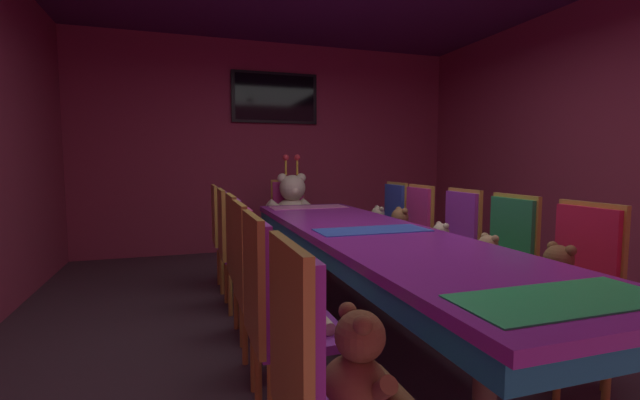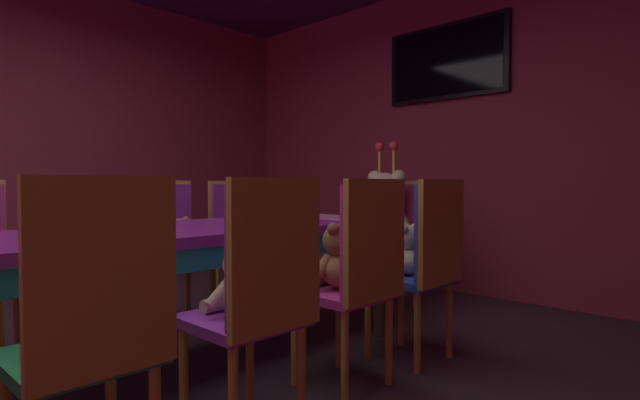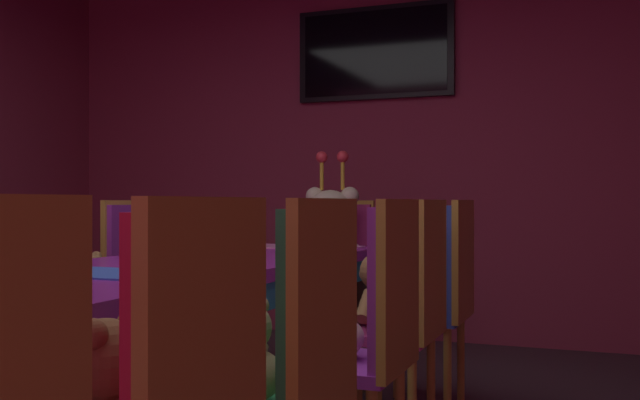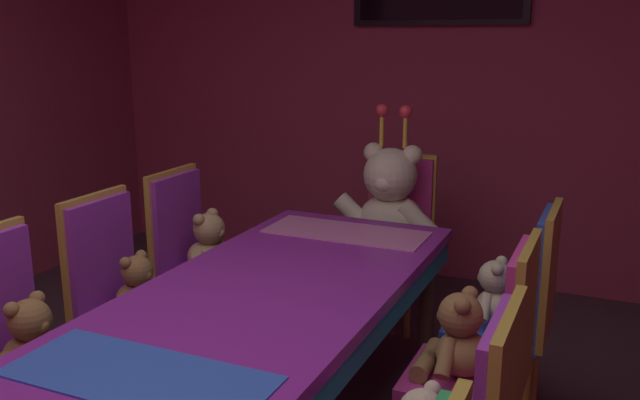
{
  "view_description": "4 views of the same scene",
  "coord_description": "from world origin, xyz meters",
  "px_view_note": "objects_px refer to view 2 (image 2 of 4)",
  "views": [
    {
      "loc": [
        -1.22,
        -2.63,
        1.21
      ],
      "look_at": [
        0.09,
        1.42,
        0.82
      ],
      "focal_mm": 24.14,
      "sensor_mm": 36.0,
      "label": 1
    },
    {
      "loc": [
        2.26,
        -0.85,
        0.96
      ],
      "look_at": [
        -0.2,
        1.69,
        0.85
      ],
      "focal_mm": 27.62,
      "sensor_mm": 36.0,
      "label": 2
    },
    {
      "loc": [
        1.56,
        -2.0,
        0.98
      ],
      "look_at": [
        0.25,
        1.38,
        0.99
      ],
      "focal_mm": 41.64,
      "sensor_mm": 36.0,
      "label": 3
    },
    {
      "loc": [
        1.15,
        -1.35,
        1.66
      ],
      "look_at": [
        -0.1,
        1.44,
        0.91
      ],
      "focal_mm": 38.12,
      "sensor_mm": 36.0,
      "label": 4
    }
  ],
  "objects_px": {
    "chair_left_3": "(80,245)",
    "teddy_right_5": "(406,253)",
    "banquet_table": "(89,252)",
    "chair_right_2": "(95,313)",
    "chair_right_4": "(362,263)",
    "teddy_left_3": "(89,248)",
    "teddy_right_3": "(239,285)",
    "chair_right_5": "(429,252)",
    "chair_left_5": "(237,231)",
    "wall_tv": "(446,62)",
    "teddy_right_4": "(338,260)",
    "chair_right_3": "(263,284)",
    "teddy_left_4": "(181,241)",
    "king_teddy_bear": "(383,215)",
    "chair_left_4": "(170,237)",
    "teddy_right_2": "(76,312)",
    "teddy_left_5": "(249,232)",
    "throne_chair": "(396,230)"
  },
  "relations": [
    {
      "from": "chair_left_3",
      "to": "teddy_right_5",
      "type": "relative_size",
      "value": 3.31
    },
    {
      "from": "banquet_table",
      "to": "chair_right_2",
      "type": "height_order",
      "value": "chair_right_2"
    },
    {
      "from": "chair_right_2",
      "to": "chair_right_4",
      "type": "distance_m",
      "value": 1.2
    },
    {
      "from": "teddy_left_3",
      "to": "teddy_right_5",
      "type": "relative_size",
      "value": 1.08
    },
    {
      "from": "teddy_right_3",
      "to": "chair_right_5",
      "type": "xyz_separation_m",
      "value": [
        0.14,
        1.14,
        0.02
      ]
    },
    {
      "from": "chair_left_5",
      "to": "chair_right_2",
      "type": "xyz_separation_m",
      "value": [
        1.69,
        -1.75,
        0.0
      ]
    },
    {
      "from": "wall_tv",
      "to": "teddy_right_3",
      "type": "bearing_deg",
      "value": -75.62
    },
    {
      "from": "chair_left_3",
      "to": "teddy_right_4",
      "type": "xyz_separation_m",
      "value": [
        1.52,
        0.63,
        -0.0
      ]
    },
    {
      "from": "chair_right_2",
      "to": "chair_right_5",
      "type": "height_order",
      "value": "same"
    },
    {
      "from": "teddy_left_3",
      "to": "wall_tv",
      "type": "height_order",
      "value": "wall_tv"
    },
    {
      "from": "chair_left_3",
      "to": "chair_right_3",
      "type": "relative_size",
      "value": 1.0
    },
    {
      "from": "teddy_left_4",
      "to": "king_teddy_bear",
      "type": "bearing_deg",
      "value": 61.95
    },
    {
      "from": "chair_right_4",
      "to": "chair_right_3",
      "type": "bearing_deg",
      "value": 92.76
    },
    {
      "from": "chair_left_5",
      "to": "king_teddy_bear",
      "type": "height_order",
      "value": "king_teddy_bear"
    },
    {
      "from": "banquet_table",
      "to": "chair_right_4",
      "type": "height_order",
      "value": "chair_right_4"
    },
    {
      "from": "chair_left_4",
      "to": "wall_tv",
      "type": "xyz_separation_m",
      "value": [
        0.85,
        2.24,
        1.45
      ]
    },
    {
      "from": "teddy_right_2",
      "to": "chair_right_3",
      "type": "distance_m",
      "value": 0.61
    },
    {
      "from": "teddy_left_5",
      "to": "teddy_right_4",
      "type": "relative_size",
      "value": 1.02
    },
    {
      "from": "teddy_left_5",
      "to": "teddy_right_5",
      "type": "height_order",
      "value": "teddy_left_5"
    },
    {
      "from": "teddy_left_3",
      "to": "banquet_table",
      "type": "bearing_deg",
      "value": -20.82
    },
    {
      "from": "king_teddy_bear",
      "to": "chair_right_4",
      "type": "bearing_deg",
      "value": 33.07
    },
    {
      "from": "chair_right_2",
      "to": "wall_tv",
      "type": "relative_size",
      "value": 0.85
    },
    {
      "from": "throne_chair",
      "to": "wall_tv",
      "type": "height_order",
      "value": "wall_tv"
    },
    {
      "from": "chair_left_5",
      "to": "teddy_right_5",
      "type": "relative_size",
      "value": 3.31
    },
    {
      "from": "chair_right_5",
      "to": "wall_tv",
      "type": "height_order",
      "value": "wall_tv"
    },
    {
      "from": "chair_right_2",
      "to": "teddy_left_3",
      "type": "bearing_deg",
      "value": -20.33
    },
    {
      "from": "chair_right_2",
      "to": "chair_right_5",
      "type": "distance_m",
      "value": 1.73
    },
    {
      "from": "teddy_left_4",
      "to": "king_teddy_bear",
      "type": "height_order",
      "value": "king_teddy_bear"
    },
    {
      "from": "teddy_left_3",
      "to": "king_teddy_bear",
      "type": "height_order",
      "value": "king_teddy_bear"
    },
    {
      "from": "wall_tv",
      "to": "teddy_right_2",
      "type": "bearing_deg",
      "value": -78.49
    },
    {
      "from": "banquet_table",
      "to": "chair_right_3",
      "type": "relative_size",
      "value": 3.66
    },
    {
      "from": "chair_left_4",
      "to": "chair_right_2",
      "type": "distance_m",
      "value": 2.05
    },
    {
      "from": "teddy_left_5",
      "to": "teddy_right_2",
      "type": "bearing_deg",
      "value": -51.22
    },
    {
      "from": "chair_right_4",
      "to": "chair_left_4",
      "type": "bearing_deg",
      "value": 1.11
    },
    {
      "from": "chair_left_5",
      "to": "chair_right_3",
      "type": "xyz_separation_m",
      "value": [
        1.72,
        -1.16,
        0.0
      ]
    },
    {
      "from": "teddy_left_3",
      "to": "throne_chair",
      "type": "relative_size",
      "value": 0.33
    },
    {
      "from": "chair_right_2",
      "to": "teddy_right_2",
      "type": "relative_size",
      "value": 3.46
    },
    {
      "from": "teddy_right_5",
      "to": "chair_right_5",
      "type": "bearing_deg",
      "value": 180.0
    },
    {
      "from": "chair_left_5",
      "to": "teddy_right_5",
      "type": "xyz_separation_m",
      "value": [
        1.58,
        -0.02,
        -0.02
      ]
    },
    {
      "from": "teddy_right_3",
      "to": "chair_right_5",
      "type": "bearing_deg",
      "value": -97.03
    },
    {
      "from": "banquet_table",
      "to": "king_teddy_bear",
      "type": "xyz_separation_m",
      "value": [
        0.0,
        2.18,
        0.07
      ]
    },
    {
      "from": "chair_right_4",
      "to": "teddy_right_5",
      "type": "height_order",
      "value": "chair_right_4"
    },
    {
      "from": "chair_left_5",
      "to": "throne_chair",
      "type": "distance_m",
      "value": 1.24
    },
    {
      "from": "banquet_table",
      "to": "chair_left_4",
      "type": "distance_m",
      "value": 1.21
    },
    {
      "from": "teddy_left_5",
      "to": "throne_chair",
      "type": "relative_size",
      "value": 0.35
    },
    {
      "from": "chair_left_5",
      "to": "chair_left_4",
      "type": "bearing_deg",
      "value": -88.78
    },
    {
      "from": "chair_left_3",
      "to": "teddy_left_4",
      "type": "xyz_separation_m",
      "value": [
        0.13,
        0.6,
        -0.02
      ]
    },
    {
      "from": "wall_tv",
      "to": "chair_left_4",
      "type": "bearing_deg",
      "value": -110.64
    },
    {
      "from": "teddy_left_5",
      "to": "teddy_right_2",
      "type": "distance_m",
      "value": 2.24
    },
    {
      "from": "chair_left_4",
      "to": "chair_left_5",
      "type": "distance_m",
      "value": 0.58
    }
  ]
}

